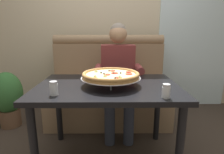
# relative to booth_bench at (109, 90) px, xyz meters

# --- Properties ---
(back_wall_with_window) EXTENTS (6.00, 0.12, 2.80)m
(back_wall_with_window) POSITION_rel_booth_bench_xyz_m (0.00, 0.57, 1.00)
(back_wall_with_window) COLOR beige
(back_wall_with_window) RESTS_ON ground_plane
(window_panel) EXTENTS (1.10, 0.02, 2.80)m
(window_panel) POSITION_rel_booth_bench_xyz_m (1.32, 0.50, 1.00)
(window_panel) COLOR white
(window_panel) RESTS_ON ground_plane
(booth_bench) EXTENTS (1.54, 0.78, 1.13)m
(booth_bench) POSITION_rel_booth_bench_xyz_m (0.00, 0.00, 0.00)
(booth_bench) COLOR #937556
(booth_bench) RESTS_ON ground_plane
(dining_table) EXTENTS (1.21, 0.82, 0.73)m
(dining_table) POSITION_rel_booth_bench_xyz_m (0.00, -0.88, 0.24)
(dining_table) COLOR black
(dining_table) RESTS_ON ground_plane
(diner_main) EXTENTS (0.54, 0.64, 1.27)m
(diner_main) POSITION_rel_booth_bench_xyz_m (0.12, -0.27, 0.31)
(diner_main) COLOR #2D3342
(diner_main) RESTS_ON ground_plane
(pizza) EXTENTS (0.50, 0.50, 0.12)m
(pizza) POSITION_rel_booth_bench_xyz_m (0.03, -0.89, 0.42)
(pizza) COLOR silver
(pizza) RESTS_ON dining_table
(shaker_pepper_flakes) EXTENTS (0.06, 0.06, 0.10)m
(shaker_pepper_flakes) POSITION_rel_booth_bench_xyz_m (-0.38, -1.14, 0.37)
(shaker_pepper_flakes) COLOR white
(shaker_pepper_flakes) RESTS_ON dining_table
(shaker_parmesan) EXTENTS (0.06, 0.06, 0.10)m
(shaker_parmesan) POSITION_rel_booth_bench_xyz_m (0.41, -1.20, 0.37)
(shaker_parmesan) COLOR white
(shaker_parmesan) RESTS_ON dining_table
(patio_chair) EXTENTS (0.43, 0.43, 0.86)m
(patio_chair) POSITION_rel_booth_bench_xyz_m (1.28, 1.35, 0.13)
(patio_chair) COLOR black
(patio_chair) RESTS_ON ground_plane
(potted_plant) EXTENTS (0.36, 0.36, 0.70)m
(potted_plant) POSITION_rel_booth_bench_xyz_m (-1.25, -0.22, -0.01)
(potted_plant) COLOR brown
(potted_plant) RESTS_ON ground_plane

